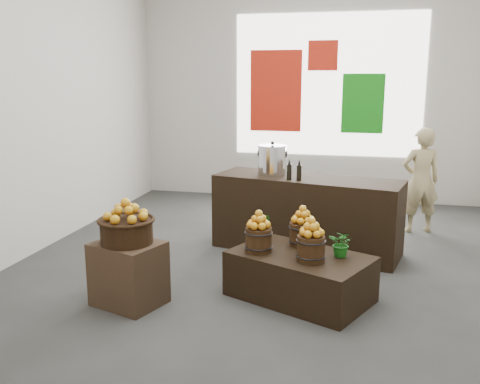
% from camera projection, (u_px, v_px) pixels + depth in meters
% --- Properties ---
extents(ground, '(7.00, 7.00, 0.00)m').
position_uv_depth(ground, '(276.00, 262.00, 6.34)').
color(ground, '#383835').
rests_on(ground, ground).
extents(back_wall, '(6.00, 0.04, 4.00)m').
position_uv_depth(back_wall, '(310.00, 85.00, 9.24)').
color(back_wall, '#B3AEA6').
rests_on(back_wall, ground).
extents(back_opening, '(3.20, 0.02, 2.40)m').
position_uv_depth(back_opening, '(328.00, 85.00, 9.15)').
color(back_opening, white).
rests_on(back_opening, back_wall).
extents(deco_red_left, '(0.90, 0.04, 1.40)m').
position_uv_depth(deco_red_left, '(276.00, 91.00, 9.36)').
color(deco_red_left, '#B71F0E').
rests_on(deco_red_left, back_wall).
extents(deco_green_right, '(0.70, 0.04, 1.00)m').
position_uv_depth(deco_green_right, '(363.00, 104.00, 9.08)').
color(deco_green_right, '#127712').
rests_on(deco_green_right, back_wall).
extents(deco_red_upper, '(0.50, 0.04, 0.50)m').
position_uv_depth(deco_red_upper, '(323.00, 55.00, 9.06)').
color(deco_red_upper, '#B71F0E').
rests_on(deco_red_upper, back_wall).
extents(crate, '(0.75, 0.68, 0.62)m').
position_uv_depth(crate, '(129.00, 273.00, 5.13)').
color(crate, '#493322').
rests_on(crate, ground).
extents(wicker_basket, '(0.49, 0.49, 0.22)m').
position_uv_depth(wicker_basket, '(127.00, 232.00, 5.04)').
color(wicker_basket, black).
rests_on(wicker_basket, crate).
extents(apples_in_basket, '(0.38, 0.38, 0.21)m').
position_uv_depth(apples_in_basket, '(126.00, 209.00, 4.99)').
color(apples_in_basket, '#901004').
rests_on(apples_in_basket, wicker_basket).
extents(display_table, '(1.54, 1.29, 0.46)m').
position_uv_depth(display_table, '(300.00, 276.00, 5.27)').
color(display_table, black).
rests_on(display_table, ground).
extents(apple_bucket_front_left, '(0.26, 0.26, 0.24)m').
position_uv_depth(apple_bucket_front_left, '(259.00, 240.00, 5.28)').
color(apple_bucket_front_left, '#331F0E').
rests_on(apple_bucket_front_left, display_table).
extents(apples_in_bucket_front_left, '(0.20, 0.20, 0.18)m').
position_uv_depth(apples_in_bucket_front_left, '(259.00, 219.00, 5.24)').
color(apples_in_bucket_front_left, '#901004').
rests_on(apples_in_bucket_front_left, apple_bucket_front_left).
extents(apple_bucket_front_right, '(0.26, 0.26, 0.24)m').
position_uv_depth(apple_bucket_front_right, '(311.00, 249.00, 5.02)').
color(apple_bucket_front_right, '#331F0E').
rests_on(apple_bucket_front_right, display_table).
extents(apples_in_bucket_front_right, '(0.20, 0.20, 0.18)m').
position_uv_depth(apples_in_bucket_front_right, '(311.00, 227.00, 4.97)').
color(apples_in_bucket_front_right, '#901004').
rests_on(apples_in_bucket_front_right, apple_bucket_front_right).
extents(apple_bucket_rear, '(0.26, 0.26, 0.24)m').
position_uv_depth(apple_bucket_rear, '(302.00, 234.00, 5.46)').
color(apple_bucket_rear, '#331F0E').
rests_on(apple_bucket_rear, display_table).
extents(apples_in_bucket_rear, '(0.20, 0.20, 0.18)m').
position_uv_depth(apples_in_bucket_rear, '(303.00, 214.00, 5.42)').
color(apples_in_bucket_rear, '#901004').
rests_on(apples_in_bucket_rear, apple_bucket_rear).
extents(herb_garnish_right, '(0.30, 0.28, 0.26)m').
position_uv_depth(herb_garnish_right, '(342.00, 244.00, 5.13)').
color(herb_garnish_right, '#135712').
rests_on(herb_garnish_right, display_table).
extents(herb_garnish_left, '(0.17, 0.14, 0.28)m').
position_uv_depth(herb_garnish_left, '(262.00, 227.00, 5.66)').
color(herb_garnish_left, '#135712').
rests_on(herb_garnish_left, display_table).
extents(counter, '(2.40, 1.21, 0.94)m').
position_uv_depth(counter, '(306.00, 214.00, 6.67)').
color(counter, black).
rests_on(counter, ground).
extents(stock_pot_left, '(0.35, 0.35, 0.35)m').
position_uv_depth(stock_pot_left, '(272.00, 161.00, 6.73)').
color(stock_pot_left, silver).
rests_on(stock_pot_left, counter).
extents(oil_cruets, '(0.18, 0.10, 0.26)m').
position_uv_depth(oil_cruets, '(302.00, 170.00, 6.34)').
color(oil_cruets, black).
rests_on(oil_cruets, counter).
extents(shopper, '(0.61, 0.48, 1.48)m').
position_uv_depth(shopper, '(420.00, 180.00, 7.43)').
color(shopper, '#9C8D5F').
rests_on(shopper, ground).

